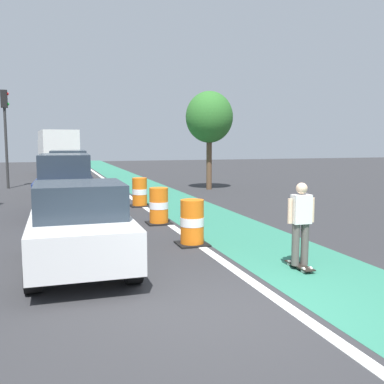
% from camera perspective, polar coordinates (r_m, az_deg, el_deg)
% --- Properties ---
extents(ground_plane, '(100.00, 100.00, 0.00)m').
position_cam_1_polar(ground_plane, '(6.70, 4.64, -15.05)').
color(ground_plane, '#2D2D30').
extents(bike_lane_strip, '(2.50, 80.00, 0.01)m').
position_cam_1_polar(bike_lane_strip, '(18.55, -2.70, -1.04)').
color(bike_lane_strip, '#2D755B').
rests_on(bike_lane_strip, ground).
extents(lane_divider_stripe, '(0.20, 80.00, 0.01)m').
position_cam_1_polar(lane_divider_stripe, '(18.22, -7.26, -1.22)').
color(lane_divider_stripe, silver).
rests_on(lane_divider_stripe, ground).
extents(skateboarder_on_lane, '(0.57, 0.80, 1.69)m').
position_cam_1_polar(skateboarder_on_lane, '(8.70, 13.98, -3.91)').
color(skateboarder_on_lane, black).
rests_on(skateboarder_on_lane, ground).
extents(parked_sedan_nearest, '(1.94, 4.11, 1.70)m').
position_cam_1_polar(parked_sedan_nearest, '(8.79, -14.41, -4.34)').
color(parked_sedan_nearest, silver).
rests_on(parked_sedan_nearest, ground).
extents(parked_suv_second, '(2.07, 4.68, 2.04)m').
position_cam_1_polar(parked_suv_second, '(15.63, -16.17, 1.08)').
color(parked_suv_second, navy).
rests_on(parked_suv_second, ground).
extents(parked_suv_third, '(2.06, 4.67, 2.04)m').
position_cam_1_polar(parked_suv_third, '(21.91, -15.75, 2.61)').
color(parked_suv_third, '#9EA0A5').
rests_on(parked_suv_third, ground).
extents(traffic_barrel_front, '(0.73, 0.73, 1.09)m').
position_cam_1_polar(traffic_barrel_front, '(10.49, 0.02, -4.04)').
color(traffic_barrel_front, orange).
rests_on(traffic_barrel_front, ground).
extents(traffic_barrel_mid, '(0.73, 0.73, 1.09)m').
position_cam_1_polar(traffic_barrel_mid, '(13.19, -4.34, -1.86)').
color(traffic_barrel_mid, orange).
rests_on(traffic_barrel_mid, ground).
extents(traffic_barrel_back, '(0.73, 0.73, 1.09)m').
position_cam_1_polar(traffic_barrel_back, '(16.82, -6.83, -0.05)').
color(traffic_barrel_back, orange).
rests_on(traffic_barrel_back, ground).
extents(delivery_truck_down_block, '(2.85, 7.75, 3.23)m').
position_cam_1_polar(delivery_truck_down_block, '(33.30, -17.19, 5.25)').
color(delivery_truck_down_block, silver).
rests_on(delivery_truck_down_block, ground).
extents(traffic_light_corner, '(0.41, 0.32, 5.10)m').
position_cam_1_polar(traffic_light_corner, '(24.94, -23.15, 8.45)').
color(traffic_light_corner, '#2D2D2D').
rests_on(traffic_light_corner, ground).
extents(street_tree_sidewalk, '(2.40, 2.40, 5.00)m').
position_cam_1_polar(street_tree_sidewalk, '(22.55, 2.27, 9.65)').
color(street_tree_sidewalk, brown).
rests_on(street_tree_sidewalk, ground).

